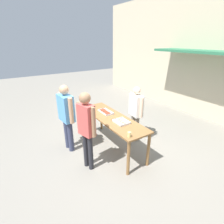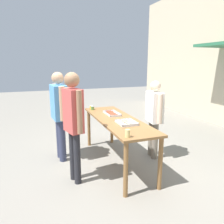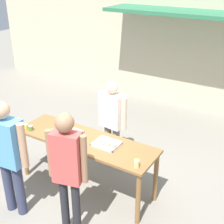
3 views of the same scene
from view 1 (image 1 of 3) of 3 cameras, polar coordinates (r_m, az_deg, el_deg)
name	(u,v)px [view 1 (image 1 of 3)]	position (r m, az deg, el deg)	size (l,w,h in m)	color
ground_plane	(112,147)	(4.95, 0.00, -11.30)	(24.00, 24.00, 0.00)	gray
building_facade_back	(209,55)	(7.12, 29.21, 15.84)	(12.00, 1.11, 4.50)	beige
serving_table	(112,121)	(4.55, 0.00, -3.05)	(2.30, 0.71, 0.90)	brown
food_tray_sausages	(106,112)	(4.81, -2.12, 0.02)	(0.48, 0.24, 0.04)	silver
food_tray_buns	(121,122)	(4.24, 3.09, -3.20)	(0.38, 0.30, 0.05)	silver
condiment_jar_mustard	(87,106)	(5.21, -8.27, 1.96)	(0.07, 0.07, 0.08)	gold
condiment_jar_ketchup	(88,107)	(5.13, -7.79, 1.64)	(0.07, 0.07, 0.08)	#567A38
beer_cup	(129,135)	(3.62, 5.62, -7.33)	(0.07, 0.07, 0.11)	#DBC67A
person_server_behind_table	(136,109)	(4.95, 7.80, 0.86)	(0.60, 0.28, 1.59)	#756B5B
person_customer_holding_hotdog	(66,113)	(4.53, -14.65, -0.39)	(0.67, 0.30, 1.77)	#333851
person_customer_with_cup	(87,125)	(3.72, -8.33, -4.10)	(0.52, 0.29, 1.80)	#232328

